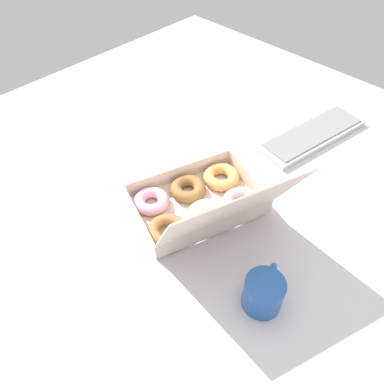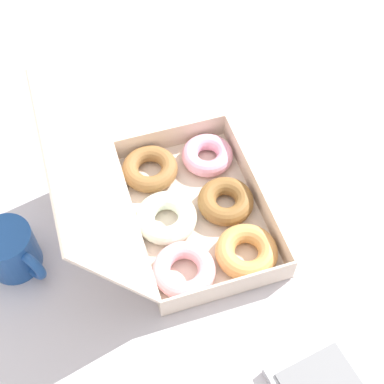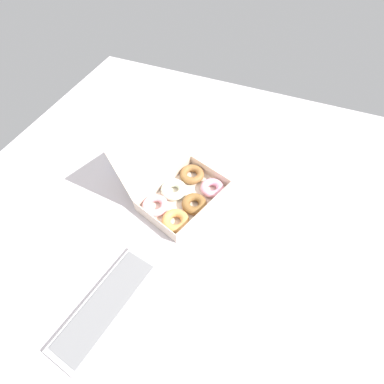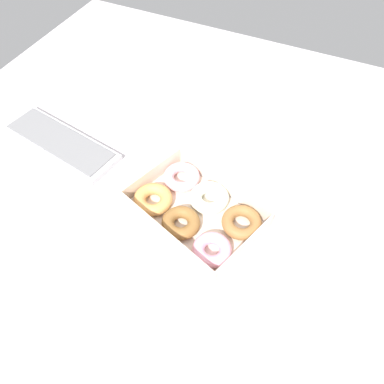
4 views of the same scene
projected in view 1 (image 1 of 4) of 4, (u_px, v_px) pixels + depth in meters
The scene contains 4 objects.
ground_plane at pixel (202, 202), 104.30cm from camera, with size 180.00×180.00×2.00cm, color silver.
donut_box at pixel (200, 203), 98.54cm from camera, with size 42.08×41.94×25.47cm.
keyboard at pixel (312, 135), 121.92cm from camera, with size 40.72×19.10×2.20cm.
coffee_mug at pixel (264, 292), 79.76cm from camera, with size 11.98×8.68×8.32cm.
Camera 1 is at (51.56, 46.56, 76.90)cm, focal length 35.00 mm.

